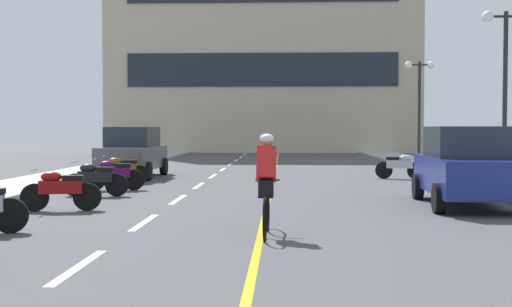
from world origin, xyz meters
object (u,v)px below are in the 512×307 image
parked_car_near (466,166)px  cyclist_rider (266,182)px  street_lamp_far (419,88)px  motorcycle_4 (60,189)px  motorcycle_5 (95,178)px  street_lamp_mid (506,57)px  motorcycle_6 (114,174)px  motorcycle_7 (121,169)px  motorcycle_8 (400,166)px  parked_car_mid (133,152)px

parked_car_near → cyclist_rider: bearing=-135.8°
street_lamp_far → motorcycle_4: size_ratio=2.91×
motorcycle_5 → street_lamp_mid: bearing=17.1°
parked_car_near → motorcycle_6: size_ratio=2.52×
cyclist_rider → street_lamp_mid: bearing=53.9°
motorcycle_7 → motorcycle_8: 9.56m
street_lamp_far → motorcycle_7: street_lamp_far is taller
cyclist_rider → motorcycle_8: bearing=70.5°
street_lamp_mid → motorcycle_7: bearing=179.6°
street_lamp_mid → motorcycle_4: street_lamp_mid is taller
street_lamp_far → cyclist_rider: 22.97m
parked_car_near → motorcycle_6: parked_car_near is taller
motorcycle_4 → cyclist_rider: cyclist_rider is taller
street_lamp_far → motorcycle_6: bearing=-129.2°
street_lamp_mid → motorcycle_6: size_ratio=3.10×
parked_car_near → motorcycle_6: 9.62m
motorcycle_4 → cyclist_rider: (4.50, -3.01, 0.41)m
street_lamp_mid → street_lamp_far: 12.07m
parked_car_near → cyclist_rider: size_ratio=2.41×
street_lamp_mid → cyclist_rider: street_lamp_mid is taller
parked_car_near → motorcycle_4: parked_car_near is taller
street_lamp_far → motorcycle_7: size_ratio=2.96×
street_lamp_mid → street_lamp_far: (-0.15, 12.07, -0.20)m
motorcycle_7 → motorcycle_8: bearing=15.7°
street_lamp_mid → cyclist_rider: 12.34m
motorcycle_4 → motorcycle_8: size_ratio=1.01×
motorcycle_4 → motorcycle_6: bearing=90.7°
street_lamp_mid → parked_car_near: (-2.62, -5.34, -3.03)m
motorcycle_4 → motorcycle_5: bearing=92.3°
motorcycle_5 → cyclist_rider: size_ratio=0.96×
street_lamp_far → parked_car_near: (-2.47, -17.42, -2.83)m
street_lamp_far → cyclist_rider: bearing=-107.6°
motorcycle_6 → parked_car_near: bearing=-20.6°
street_lamp_far → street_lamp_mid: bearing=-89.3°
parked_car_mid → motorcycle_8: parked_car_mid is taller
motorcycle_6 → motorcycle_4: bearing=-89.3°
motorcycle_6 → street_lamp_mid: bearing=9.6°
motorcycle_7 → parked_car_mid: bearing=96.0°
street_lamp_mid → motorcycle_6: (-11.61, -1.96, -3.47)m
parked_car_near → parked_car_mid: (-9.59, 8.38, 0.00)m
parked_car_near → motorcycle_8: parked_car_near is taller
street_lamp_far → motorcycle_4: (-11.40, -18.72, -3.27)m
motorcycle_8 → cyclist_rider: (-4.36, -12.34, 0.41)m
street_lamp_mid → motorcycle_8: bearing=135.1°
parked_car_mid → motorcycle_6: size_ratio=2.50×
street_lamp_far → motorcycle_5: bearing=-126.3°
street_lamp_far → motorcycle_8: 10.26m
motorcycle_7 → street_lamp_mid: bearing=-0.4°
motorcycle_8 → parked_car_near: bearing=-89.5°
street_lamp_mid → motorcycle_5: 12.70m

